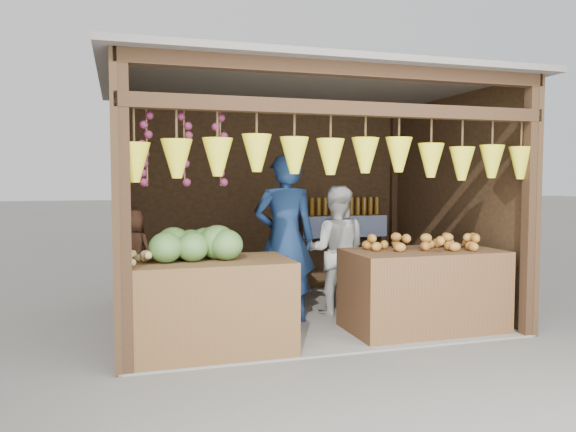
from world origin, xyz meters
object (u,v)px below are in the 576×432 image
object	(u,v)px
counter_left	(206,307)
man_standing	(285,239)
counter_right	(423,291)
woman_standing	(336,251)
vendor_seated	(132,253)

from	to	relation	value
counter_left	man_standing	size ratio (longest dim) A/B	0.83
counter_left	counter_right	world-z (taller)	counter_left
counter_right	woman_standing	bearing A→B (deg)	123.95
counter_left	man_standing	xyz separation A→B (m)	(1.00, 0.85, 0.50)
man_standing	woman_standing	bearing A→B (deg)	-156.76
counter_left	counter_right	size ratio (longest dim) A/B	0.96
counter_left	man_standing	distance (m)	1.40
woman_standing	vendor_seated	bearing A→B (deg)	15.93
counter_right	man_standing	bearing A→B (deg)	149.23
vendor_seated	man_standing	bearing A→B (deg)	-162.95
man_standing	counter_right	bearing A→B (deg)	159.93
man_standing	vendor_seated	world-z (taller)	man_standing
counter_right	woman_standing	size ratio (longest dim) A/B	1.05
counter_left	vendor_seated	bearing A→B (deg)	115.30
counter_right	counter_left	bearing A→B (deg)	-177.63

